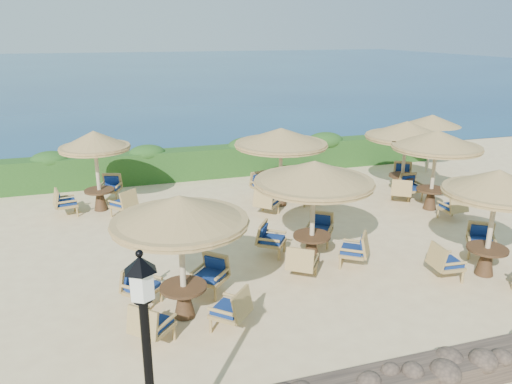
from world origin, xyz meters
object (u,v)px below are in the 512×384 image
extra_parasol (432,120)px  cafe_set_4 (281,149)px  cafe_set_3 (96,159)px  cafe_set_0 (181,236)px  cafe_set_2 (494,204)px  cafe_set_1 (314,191)px  cafe_set_5 (406,139)px  cafe_set_6 (436,150)px

extra_parasol → cafe_set_4: cafe_set_4 is taller
cafe_set_3 → cafe_set_0: bearing=-77.8°
cafe_set_0 → cafe_set_4: same height
cafe_set_2 → cafe_set_3: size_ratio=1.01×
cafe_set_3 → extra_parasol: bearing=3.5°
cafe_set_3 → cafe_set_4: size_ratio=0.89×
cafe_set_1 → cafe_set_4: 4.31m
cafe_set_2 → cafe_set_3: bearing=139.5°
cafe_set_3 → cafe_set_5: size_ratio=0.95×
extra_parasol → cafe_set_5: size_ratio=0.84×
cafe_set_1 → extra_parasol: bearing=38.5°
cafe_set_4 → cafe_set_6: 4.97m
extra_parasol → cafe_set_5: bearing=-140.2°
cafe_set_3 → cafe_set_4: 5.97m
cafe_set_2 → cafe_set_1: bearing=151.9°
cafe_set_0 → cafe_set_2: (7.27, -0.31, 0.01)m
cafe_set_4 → cafe_set_6: bearing=-21.8°
cafe_set_1 → cafe_set_2: size_ratio=1.09×
cafe_set_0 → cafe_set_2: same height
cafe_set_2 → cafe_set_5: size_ratio=0.97×
cafe_set_0 → cafe_set_3: size_ratio=1.00×
cafe_set_0 → cafe_set_3: same height
cafe_set_0 → cafe_set_6: bearing=24.7°
cafe_set_2 → cafe_set_3: 11.62m
cafe_set_5 → cafe_set_4: bearing=178.3°
cafe_set_1 → cafe_set_3: bearing=132.7°
cafe_set_3 → cafe_set_6: (10.44, -3.15, 0.27)m
cafe_set_2 → cafe_set_4: bearing=115.8°
cafe_set_3 → cafe_set_2: bearing=-40.5°
extra_parasol → cafe_set_2: (-4.30, -8.35, -0.35)m
extra_parasol → cafe_set_0: cafe_set_0 is taller
cafe_set_5 → cafe_set_0: bearing=-146.9°
cafe_set_0 → cafe_set_5: bearing=33.1°
cafe_set_1 → cafe_set_3: same height
cafe_set_6 → cafe_set_3: bearing=163.2°
extra_parasol → cafe_set_4: (-7.32, -2.11, -0.20)m
extra_parasol → cafe_set_0: size_ratio=0.88×
cafe_set_1 → cafe_set_4: size_ratio=0.98×
cafe_set_3 → cafe_set_5: 10.55m
cafe_set_2 → cafe_set_6: (1.60, 4.39, 0.20)m
cafe_set_0 → cafe_set_6: same height
cafe_set_6 → cafe_set_2: bearing=-110.0°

